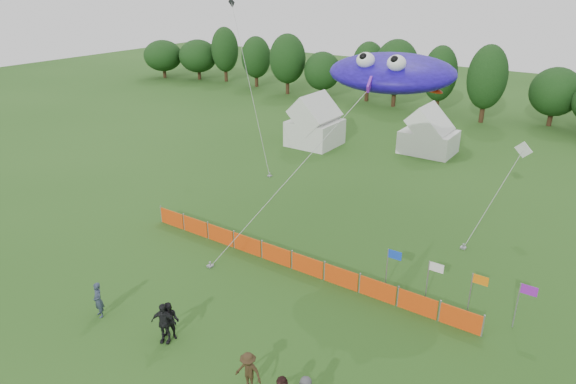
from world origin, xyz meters
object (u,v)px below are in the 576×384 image
Objects in this scene: spectator_a at (98,300)px; spectator_d at (164,323)px; tent_left at (315,125)px; tent_right at (429,135)px; spectator_b at (170,321)px; spectator_c at (248,372)px; stingray_kite at (396,72)px; barrier_fence at (291,260)px.

spectator_a is 0.91× the size of spectator_d.
tent_left is 28.97m from spectator_d.
tent_right is 2.66× the size of spectator_a.
spectator_b reaches higher than spectator_c.
spectator_a is 0.10× the size of stingray_kite.
spectator_b is at bearing -89.86° from tent_right.
spectator_b is at bearing -97.55° from barrier_fence.
tent_left is at bearing 109.08° from spectator_c.
spectator_b is (3.85, 0.73, 0.02)m from spectator_a.
stingray_kite reaches higher than barrier_fence.
tent_left is 10.17m from tent_right.
tent_left is 28.72m from spectator_b.
spectator_a is 0.98× the size of spectator_b.
spectator_d is 17.10m from stingray_kite.
spectator_a is 1.03× the size of spectator_c.
tent_left is at bearing 118.60° from barrier_fence.
tent_right reaches higher than spectator_a.
tent_right is at bearing 98.53° from spectator_a.
tent_right is 0.23× the size of barrier_fence.
barrier_fence is at bearing -111.25° from stingray_kite.
spectator_b is 0.93× the size of spectator_d.
stingray_kite is at bearing 52.06° from spectator_d.
spectator_d is (3.80, 0.45, 0.09)m from spectator_a.
spectator_d reaches higher than barrier_fence.
spectator_b reaches higher than barrier_fence.
tent_left reaches higher than spectator_c.
tent_left is 2.26× the size of spectator_d.
spectator_d is at bearing -128.08° from spectator_b.
tent_left is 0.25× the size of stingray_kite.
tent_left is 0.21× the size of barrier_fence.
spectator_c is 16.97m from stingray_kite.
spectator_a is at bearing 163.94° from spectator_b.
stingray_kite is (12.99, -13.13, 7.85)m from tent_left.
barrier_fence is (10.56, -19.38, -1.40)m from tent_left.
stingray_kite is (7.30, 14.67, 8.90)m from spectator_a.
tent_right is 0.27× the size of stingray_kite.
tent_left is 0.94× the size of tent_right.
tent_left reaches higher than tent_right.
tent_left is at bearing 116.94° from spectator_a.
spectator_c is at bearing -85.35° from stingray_kite.
barrier_fence is 9.74m from spectator_a.
stingray_kite is (2.43, 6.25, 9.26)m from barrier_fence.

